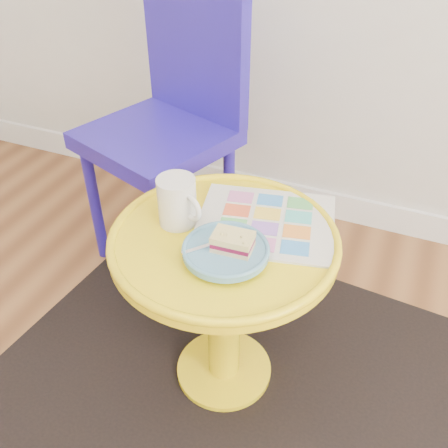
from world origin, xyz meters
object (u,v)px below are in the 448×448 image
at_px(newspaper, 266,222).
at_px(plate, 226,251).
at_px(side_table, 224,282).
at_px(mug, 178,200).
at_px(chair, 172,114).

bearing_deg(newspaper, plate, -116.75).
bearing_deg(side_table, plate, -64.10).
bearing_deg(mug, side_table, 18.08).
distance_m(mug, plate, 0.19).
xyz_separation_m(side_table, mug, (-0.13, 0.01, 0.22)).
xyz_separation_m(chair, mug, (0.28, -0.50, 0.03)).
height_order(chair, plate, chair).
bearing_deg(mug, newspaper, 45.24).
relative_size(chair, mug, 7.48).
distance_m(side_table, mug, 0.25).
xyz_separation_m(side_table, newspaper, (0.08, 0.09, 0.15)).
xyz_separation_m(chair, plate, (0.44, -0.58, -0.01)).
height_order(side_table, chair, chair).
height_order(side_table, mug, mug).
bearing_deg(side_table, mug, 174.73).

